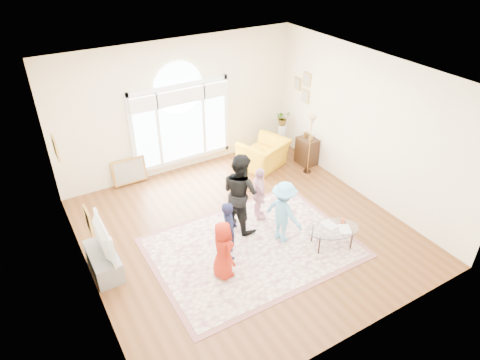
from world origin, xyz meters
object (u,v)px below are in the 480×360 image
area_rug (253,247)px  armchair (264,154)px  tv_console (104,262)px  television (99,239)px  coffee_table (333,229)px

area_rug → armchair: 3.16m
armchair → tv_console: bearing=0.8°
area_rug → tv_console: 2.74m
area_rug → television: size_ratio=3.41×
tv_console → television: bearing=0.0°
area_rug → armchair: size_ratio=3.28×
tv_console → coffee_table: 4.24m
television → armchair: (4.49, 1.69, -0.37)m
area_rug → tv_console: bearing=162.5°
television → coffee_table: size_ratio=0.90×
armchair → area_rug: bearing=33.3°
television → coffee_table: television is taller
television → armchair: bearing=20.7°
area_rug → television: bearing=162.5°
coffee_table → armchair: size_ratio=1.06×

